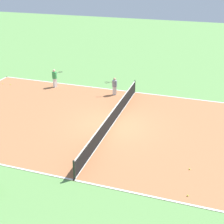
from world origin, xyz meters
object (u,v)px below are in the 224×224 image
object	(u,v)px
player_far_green	(55,77)
tennis_ball_near_net	(188,196)
tennis_net	(112,118)
tennis_ball_far_baseline	(3,84)
tennis_ball_midcourt	(10,84)
player_baseline_gray	(114,85)
tennis_ball_left_sideline	(190,169)

from	to	relation	value
player_far_green	tennis_ball_near_net	bearing A→B (deg)	-102.56
tennis_net	tennis_ball_far_baseline	distance (m)	11.51
tennis_ball_far_baseline	player_far_green	bearing A→B (deg)	99.22
tennis_net	tennis_ball_midcourt	bearing A→B (deg)	-111.97
tennis_ball_far_baseline	tennis_ball_midcourt	xyz separation A→B (m)	(-0.01, 0.72, 0.00)
player_baseline_gray	tennis_ball_left_sideline	xyz separation A→B (m)	(7.87, 6.30, -0.72)
tennis_ball_near_net	player_baseline_gray	bearing A→B (deg)	-146.88
tennis_net	player_far_green	distance (m)	7.92
tennis_ball_near_net	tennis_ball_midcourt	xyz separation A→B (m)	(-9.22, -15.12, 0.00)
player_far_green	tennis_ball_left_sideline	bearing A→B (deg)	-96.73
tennis_net	tennis_ball_midcourt	distance (m)	10.84
tennis_ball_midcourt	tennis_ball_far_baseline	bearing A→B (deg)	-89.15
player_far_green	tennis_ball_midcourt	size ratio (longest dim) A/B	21.60
tennis_ball_left_sideline	player_baseline_gray	bearing A→B (deg)	-141.31
player_far_green	tennis_ball_midcourt	world-z (taller)	player_far_green
tennis_net	player_far_green	world-z (taller)	player_far_green
tennis_net	tennis_ball_far_baseline	bearing A→B (deg)	-110.57
tennis_ball_near_net	tennis_ball_midcourt	world-z (taller)	same
tennis_net	player_baseline_gray	xyz separation A→B (m)	(-4.66, -1.33, 0.26)
tennis_net	tennis_ball_midcourt	world-z (taller)	tennis_net
tennis_net	player_baseline_gray	size ratio (longest dim) A/B	8.31
player_baseline_gray	player_far_green	bearing A→B (deg)	-31.40
tennis_net	tennis_ball_near_net	distance (m)	7.26
tennis_ball_midcourt	player_baseline_gray	bearing A→B (deg)	94.02
player_far_green	tennis_ball_near_net	size ratio (longest dim) A/B	21.60
player_far_green	player_baseline_gray	bearing A→B (deg)	-62.65
player_baseline_gray	tennis_ball_far_baseline	world-z (taller)	player_baseline_gray
tennis_net	tennis_ball_far_baseline	world-z (taller)	tennis_net
player_far_green	tennis_ball_far_baseline	world-z (taller)	player_far_green
tennis_net	tennis_ball_left_sideline	xyz separation A→B (m)	(3.21, 4.97, -0.47)
player_baseline_gray	tennis_ball_left_sideline	bearing A→B (deg)	98.43
tennis_net	player_far_green	size ratio (longest dim) A/B	7.64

